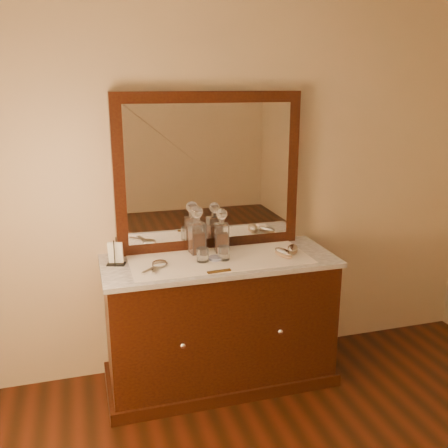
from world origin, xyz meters
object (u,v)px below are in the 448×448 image
(mirror_frame, at_px, (209,172))
(napkin_rack, at_px, (116,254))
(brush_near, at_px, (284,253))
(hand_mirror_inner, at_px, (158,265))
(comb, at_px, (219,271))
(dresser_cabinet, at_px, (220,323))
(decanter_right, at_px, (222,235))
(hand_mirror_outer, at_px, (159,264))
(decanter_left, at_px, (197,235))
(brush_far, at_px, (293,249))
(pin_dish, at_px, (216,258))

(mirror_frame, relative_size, napkin_rack, 7.44)
(brush_near, relative_size, hand_mirror_inner, 0.88)
(comb, bearing_deg, mirror_frame, 77.25)
(dresser_cabinet, bearing_deg, mirror_frame, 90.00)
(mirror_frame, height_order, decanter_right, mirror_frame)
(comb, height_order, napkin_rack, napkin_rack)
(hand_mirror_outer, bearing_deg, decanter_left, 29.98)
(comb, distance_m, brush_far, 0.58)
(napkin_rack, xyz_separation_m, brush_near, (1.01, -0.16, -0.04))
(comb, height_order, brush_near, brush_near)
(mirror_frame, distance_m, napkin_rack, 0.78)
(brush_near, bearing_deg, brush_far, 33.81)
(decanter_right, xyz_separation_m, hand_mirror_inner, (-0.44, -0.16, -0.10))
(comb, relative_size, brush_far, 0.90)
(dresser_cabinet, height_order, decanter_left, decanter_left)
(comb, bearing_deg, decanter_left, 91.96)
(pin_dish, height_order, hand_mirror_outer, hand_mirror_outer)
(pin_dish, distance_m, brush_near, 0.43)
(dresser_cabinet, xyz_separation_m, hand_mirror_outer, (-0.38, -0.02, 0.45))
(pin_dish, xyz_separation_m, hand_mirror_inner, (-0.36, -0.03, 0.00))
(mirror_frame, distance_m, hand_mirror_inner, 0.69)
(comb, distance_m, decanter_left, 0.38)
(dresser_cabinet, bearing_deg, decanter_left, 128.73)
(mirror_frame, bearing_deg, decanter_right, -69.63)
(brush_far, bearing_deg, mirror_frame, 150.73)
(napkin_rack, xyz_separation_m, decanter_left, (0.51, 0.06, 0.06))
(decanter_right, height_order, brush_near, decanter_right)
(mirror_frame, distance_m, decanter_right, 0.41)
(brush_far, bearing_deg, hand_mirror_outer, 179.89)
(decanter_left, height_order, hand_mirror_outer, decanter_left)
(mirror_frame, xyz_separation_m, comb, (-0.07, -0.47, -0.49))
(comb, bearing_deg, napkin_rack, 147.01)
(dresser_cabinet, bearing_deg, comb, -106.30)
(decanter_left, bearing_deg, mirror_frame, 45.41)
(mirror_frame, xyz_separation_m, pin_dish, (-0.03, -0.26, -0.49))
(napkin_rack, distance_m, decanter_left, 0.52)
(brush_near, height_order, hand_mirror_outer, brush_near)
(decanter_left, relative_size, decanter_right, 1.08)
(decanter_right, relative_size, hand_mirror_inner, 1.47)
(pin_dish, relative_size, decanter_left, 0.29)
(dresser_cabinet, relative_size, brush_near, 8.17)
(pin_dish, relative_size, brush_near, 0.52)
(mirror_frame, height_order, napkin_rack, mirror_frame)
(mirror_frame, xyz_separation_m, decanter_right, (0.05, -0.13, -0.39))
(dresser_cabinet, height_order, napkin_rack, napkin_rack)
(brush_far, bearing_deg, dresser_cabinet, 177.15)
(dresser_cabinet, relative_size, brush_far, 8.95)
(napkin_rack, bearing_deg, comb, -28.21)
(dresser_cabinet, bearing_deg, brush_far, -2.85)
(brush_far, bearing_deg, hand_mirror_inner, -178.60)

